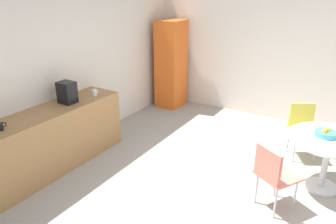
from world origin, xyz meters
name	(u,v)px	position (x,y,z in m)	size (l,w,h in m)	color
ground_plane	(241,202)	(0.00, 0.00, 0.00)	(6.00, 6.00, 0.00)	#9E998E
wall_back	(63,70)	(0.00, 3.00, 1.30)	(6.00, 0.10, 2.60)	silver
wall_side_right	(302,56)	(3.00, 0.00, 1.30)	(0.10, 6.00, 2.60)	silver
counter_block	(50,141)	(-0.68, 2.65, 0.45)	(2.41, 0.60, 0.90)	#9E7042
locker_cabinet	(171,64)	(2.55, 2.55, 0.93)	(0.60, 0.50, 1.87)	orange
round_table	(328,149)	(0.84, -0.81, 0.59)	(1.04, 1.04, 0.74)	silver
chair_yellow	(302,124)	(1.67, -0.36, 0.52)	(0.57, 0.57, 0.83)	silver
chair_coral	(273,171)	(0.04, -0.32, 0.52)	(0.58, 0.58, 0.83)	silver
fruit_bowl	(326,133)	(0.87, -0.74, 0.78)	(0.27, 0.27, 0.11)	teal
mug_white	(0,126)	(-1.37, 2.60, 0.95)	(0.13, 0.08, 0.09)	black
mug_green	(95,92)	(0.20, 2.55, 0.95)	(0.13, 0.08, 0.09)	white
coffee_maker	(67,92)	(-0.26, 2.65, 1.06)	(0.20, 0.24, 0.32)	black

